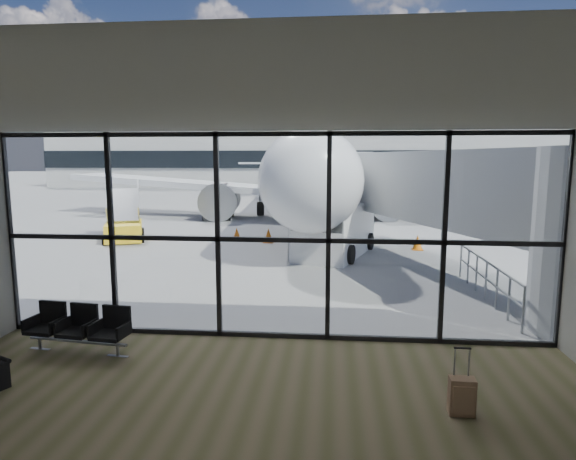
% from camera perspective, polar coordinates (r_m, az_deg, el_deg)
% --- Properties ---
extents(ground, '(220.00, 220.00, 0.00)m').
position_cam_1_polar(ground, '(50.30, 3.91, 3.82)').
color(ground, slate).
rests_on(ground, ground).
extents(lounge_shell, '(12.02, 8.01, 4.51)m').
position_cam_1_polar(lounge_shell, '(5.63, -8.02, -4.61)').
color(lounge_shell, brown).
rests_on(lounge_shell, ground).
extents(glass_curtain_wall, '(12.10, 0.12, 4.50)m').
position_cam_1_polar(glass_curtain_wall, '(10.35, -1.84, -0.90)').
color(glass_curtain_wall, white).
rests_on(glass_curtain_wall, ground).
extents(jet_bridge, '(8.00, 16.50, 4.33)m').
position_cam_1_polar(jet_bridge, '(17.62, 17.24, 4.21)').
color(jet_bridge, '#96999B').
rests_on(jet_bridge, ground).
extents(apron_railing, '(0.06, 5.46, 1.11)m').
position_cam_1_polar(apron_railing, '(14.65, 22.44, -4.89)').
color(apron_railing, gray).
rests_on(apron_railing, ground).
extents(far_terminal, '(80.00, 12.20, 11.00)m').
position_cam_1_polar(far_terminal, '(72.13, 3.94, 8.51)').
color(far_terminal, '#ACABA7').
rests_on(far_terminal, ground).
extents(tree_0, '(4.95, 4.95, 7.12)m').
position_cam_1_polar(tree_0, '(94.28, -24.27, 8.01)').
color(tree_0, '#382619').
rests_on(tree_0, ground).
extents(tree_1, '(5.61, 5.61, 8.07)m').
position_cam_1_polar(tree_1, '(91.49, -20.99, 8.59)').
color(tree_1, '#382619').
rests_on(tree_1, ground).
extents(tree_2, '(6.27, 6.27, 9.03)m').
position_cam_1_polar(tree_2, '(89.03, -17.51, 9.18)').
color(tree_2, '#382619').
rests_on(tree_2, ground).
extents(tree_3, '(4.95, 4.95, 7.12)m').
position_cam_1_polar(tree_3, '(86.87, -13.78, 8.53)').
color(tree_3, '#382619').
rests_on(tree_3, ground).
extents(tree_4, '(5.61, 5.61, 8.07)m').
position_cam_1_polar(tree_4, '(85.12, -9.93, 9.08)').
color(tree_4, '#382619').
rests_on(tree_4, ground).
extents(tree_5, '(6.27, 6.27, 9.03)m').
position_cam_1_polar(tree_5, '(83.76, -5.92, 9.60)').
color(tree_5, '#382619').
rests_on(tree_5, ground).
extents(seating_row, '(2.18, 0.84, 0.97)m').
position_cam_1_polar(seating_row, '(10.91, -23.39, -10.37)').
color(seating_row, gray).
rests_on(seating_row, ground).
extents(suitcase, '(0.39, 0.30, 1.05)m').
position_cam_1_polar(suitcase, '(8.24, 19.91, -18.02)').
color(suitcase, '#85644A').
rests_on(suitcase, ground).
extents(airliner, '(33.89, 39.34, 10.14)m').
position_cam_1_polar(airliner, '(34.91, 1.66, 6.95)').
color(airliner, white).
rests_on(airliner, ground).
extents(service_van, '(3.48, 5.30, 2.13)m').
position_cam_1_polar(service_van, '(19.88, 5.53, 0.13)').
color(service_van, silver).
rests_on(service_van, ground).
extents(belt_loader, '(2.08, 4.53, 2.02)m').
position_cam_1_polar(belt_loader, '(32.68, -8.19, 2.55)').
color(belt_loader, black).
rests_on(belt_loader, ground).
extents(mobile_stairs, '(2.76, 3.80, 2.43)m').
position_cam_1_polar(mobile_stairs, '(24.94, -18.85, 0.20)').
color(mobile_stairs, yellow).
rests_on(mobile_stairs, ground).
extents(traffic_cone_a, '(0.42, 0.42, 0.60)m').
position_cam_1_polar(traffic_cone_a, '(23.85, -6.09, -0.47)').
color(traffic_cone_a, '#D85E0B').
rests_on(traffic_cone_a, ground).
extents(traffic_cone_b, '(0.48, 0.48, 0.69)m').
position_cam_1_polar(traffic_cone_b, '(22.92, -2.33, -0.69)').
color(traffic_cone_b, '#D35F0B').
rests_on(traffic_cone_b, ground).
extents(traffic_cone_c, '(0.46, 0.46, 0.66)m').
position_cam_1_polar(traffic_cone_c, '(21.83, 15.10, -1.46)').
color(traffic_cone_c, orange).
rests_on(traffic_cone_c, ground).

